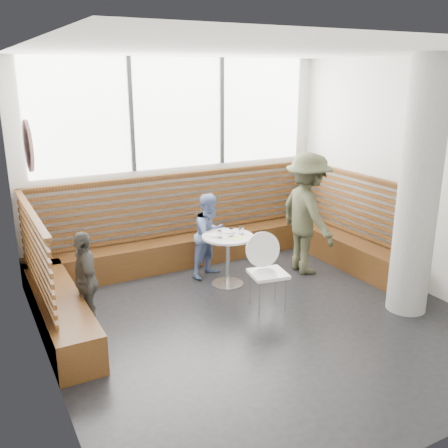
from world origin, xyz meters
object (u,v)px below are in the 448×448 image
concrete_column (419,190)px  child_back (210,235)px  child_left (86,280)px  cafe_chair (265,265)px  cafe_table (228,250)px  adult_man (307,214)px

concrete_column → child_back: size_ratio=2.50×
child_left → cafe_chair: bearing=80.5°
cafe_table → adult_man: 1.37m
adult_man → child_left: (-3.40, -0.18, -0.32)m
cafe_chair → child_left: (-2.19, 0.54, 0.03)m
cafe_table → child_back: child_back is taller
cafe_table → cafe_chair: (0.10, -0.83, 0.04)m
child_back → cafe_chair: bearing=-104.1°
adult_man → child_left: size_ratio=1.53×
adult_man → concrete_column: bearing=-162.7°
cafe_table → adult_man: size_ratio=0.41×
adult_man → child_left: adult_man is taller
adult_man → cafe_table: bearing=90.0°
child_left → cafe_table: bearing=102.3°
cafe_chair → adult_man: (1.21, 0.72, 0.35)m
concrete_column → child_left: size_ratio=2.63×
cafe_table → concrete_column: bearing=-46.6°
concrete_column → child_left: (-3.78, 1.50, -0.99)m
cafe_table → cafe_chair: 0.84m
cafe_chair → child_back: size_ratio=0.77×
concrete_column → adult_man: concrete_column is taller
child_back → cafe_table: bearing=-103.4°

